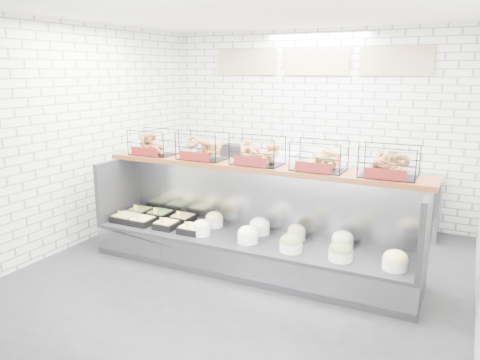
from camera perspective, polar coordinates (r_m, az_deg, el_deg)
The scene contains 5 objects.
ground at distance 5.61m, azimuth -0.24°, elevation -11.77°, with size 5.50×5.50×0.00m, color black.
room_shell at distance 5.63m, azimuth 2.53°, elevation 10.05°, with size 5.02×5.51×3.01m.
display_case at distance 5.76m, azimuth 1.26°, elevation -7.50°, with size 4.00×0.90×1.20m.
bagel_shelf at distance 5.64m, azimuth 2.13°, elevation 3.13°, with size 4.10×0.50×0.40m.
prep_counter at distance 7.58m, azimuth 8.01°, elevation -1.40°, with size 4.00×0.60×1.20m.
Camera 1 is at (2.28, -4.54, 2.38)m, focal length 35.00 mm.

